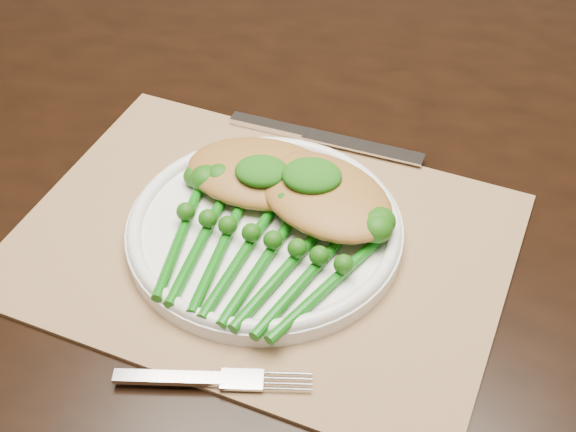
# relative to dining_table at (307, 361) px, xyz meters

# --- Properties ---
(floor) EXTENTS (4.00, 4.00, 0.00)m
(floor) POSITION_rel_dining_table_xyz_m (0.08, 0.14, -0.38)
(floor) COLOR #532F1C
(floor) RESTS_ON ground
(dining_table) EXTENTS (1.68, 1.05, 0.75)m
(dining_table) POSITION_rel_dining_table_xyz_m (0.00, 0.00, 0.00)
(dining_table) COLOR black
(dining_table) RESTS_ON ground
(placemat) EXTENTS (0.50, 0.42, 0.00)m
(placemat) POSITION_rel_dining_table_xyz_m (-0.03, -0.15, 0.37)
(placemat) COLOR #916E4A
(placemat) RESTS_ON dining_table
(dinner_plate) EXTENTS (0.25, 0.25, 0.02)m
(dinner_plate) POSITION_rel_dining_table_xyz_m (-0.03, -0.14, 0.39)
(dinner_plate) COLOR white
(dinner_plate) RESTS_ON placemat
(knife) EXTENTS (0.21, 0.06, 0.01)m
(knife) POSITION_rel_dining_table_xyz_m (-0.01, 0.01, 0.38)
(knife) COLOR silver
(knife) RESTS_ON placemat
(fork) EXTENTS (0.16, 0.03, 0.00)m
(fork) POSITION_rel_dining_table_xyz_m (-0.03, -0.30, 0.38)
(fork) COLOR silver
(fork) RESTS_ON placemat
(chicken_fillet_left) EXTENTS (0.15, 0.12, 0.03)m
(chicken_fillet_left) POSITION_rel_dining_table_xyz_m (-0.04, -0.08, 0.41)
(chicken_fillet_left) COLOR #AA7331
(chicken_fillet_left) RESTS_ON dinner_plate
(chicken_fillet_right) EXTENTS (0.17, 0.16, 0.03)m
(chicken_fillet_right) POSITION_rel_dining_table_xyz_m (0.02, -0.11, 0.41)
(chicken_fillet_right) COLOR #AA7331
(chicken_fillet_right) RESTS_ON dinner_plate
(pesto_dollop_left) EXTENTS (0.05, 0.04, 0.02)m
(pesto_dollop_left) POSITION_rel_dining_table_xyz_m (-0.04, -0.10, 0.42)
(pesto_dollop_left) COLOR #0F470A
(pesto_dollop_left) RESTS_ON chicken_fillet_left
(pesto_dollop_right) EXTENTS (0.05, 0.05, 0.02)m
(pesto_dollop_right) POSITION_rel_dining_table_xyz_m (0.01, -0.11, 0.43)
(pesto_dollop_right) COLOR #0F470A
(pesto_dollop_right) RESTS_ON chicken_fillet_right
(broccolini_bundle) EXTENTS (0.21, 0.22, 0.04)m
(broccolini_bundle) POSITION_rel_dining_table_xyz_m (-0.03, -0.19, 0.40)
(broccolini_bundle) COLOR #0B580B
(broccolini_bundle) RESTS_ON dinner_plate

